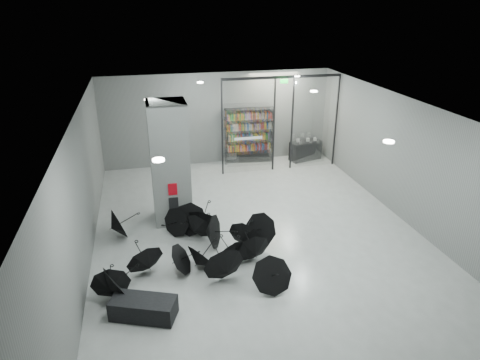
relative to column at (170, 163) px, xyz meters
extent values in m
plane|color=#949794|center=(2.50, -2.00, -2.00)|extent=(14.00, 14.00, 0.00)
cube|color=slate|center=(2.50, -2.00, 2.00)|extent=(10.00, 14.00, 0.02)
cube|color=#5B5D5B|center=(2.50, 5.00, 0.00)|extent=(10.00, 0.02, 4.00)
cube|color=#5B5D5B|center=(-2.50, -2.00, 0.00)|extent=(0.02, 14.00, 4.00)
cube|color=#5B5D5B|center=(7.50, -2.00, 0.00)|extent=(0.02, 14.00, 4.00)
cube|color=slate|center=(0.00, 0.00, 0.00)|extent=(1.20, 1.20, 4.00)
cube|color=#A50A07|center=(0.00, -0.62, -0.65)|extent=(0.28, 0.04, 0.38)
cube|color=black|center=(0.00, -0.62, -1.15)|extent=(0.30, 0.03, 0.42)
cube|color=#0CE533|center=(4.90, 3.30, 1.82)|extent=(0.30, 0.06, 0.15)
cube|color=silver|center=(3.50, 3.50, 0.00)|extent=(2.20, 0.02, 3.95)
cube|color=silver|center=(6.40, 3.50, 0.00)|extent=(2.00, 0.02, 3.95)
cube|color=black|center=(2.40, 3.50, 0.00)|extent=(0.06, 0.06, 4.00)
cube|color=black|center=(4.60, 3.50, 0.00)|extent=(0.06, 0.06, 4.00)
cube|color=black|center=(5.40, 3.50, 0.00)|extent=(0.06, 0.06, 4.00)
cube|color=black|center=(7.40, 3.50, 0.00)|extent=(0.06, 0.06, 4.00)
cube|color=black|center=(4.90, 3.50, 1.95)|extent=(5.00, 0.08, 0.10)
cube|color=black|center=(-1.10, -4.71, -1.76)|extent=(1.63, 1.16, 0.48)
cube|color=black|center=(6.43, 4.35, -1.57)|extent=(1.55, 0.93, 0.87)
camera|label=1|loc=(-0.75, -12.96, 4.89)|focal=31.96mm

